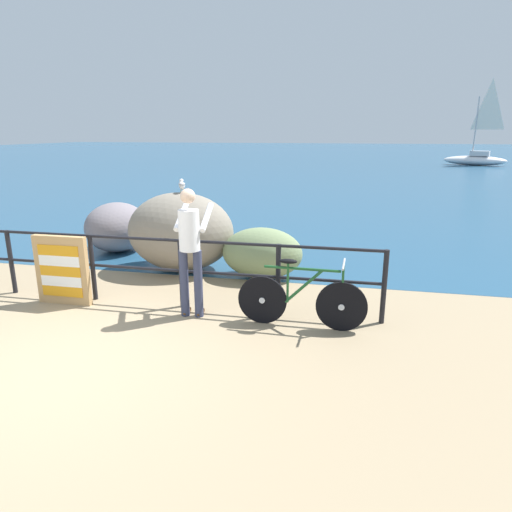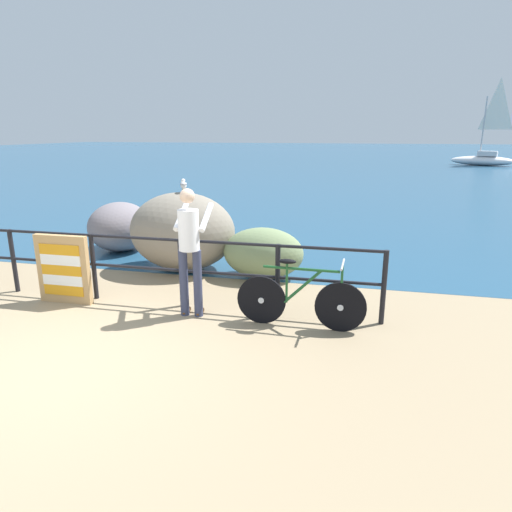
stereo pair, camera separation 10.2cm
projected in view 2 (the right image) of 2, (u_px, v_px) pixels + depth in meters
The scene contains 11 objects.
ground_plane at pixel (299, 181), 23.78m from camera, with size 120.00×120.00×0.10m, color #937F60.
sea_surface at pixel (333, 154), 50.40m from camera, with size 120.00×90.00×0.01m, color navy.
promenade_railing at pixel (136, 262), 6.67m from camera, with size 7.18×0.07×1.02m.
bicycle at pixel (301, 299), 5.87m from camera, with size 1.70×0.48×0.92m.
person_at_railing at pixel (190, 247), 6.10m from camera, with size 0.46×0.65×1.78m.
folded_deckchair_stack at pixel (63, 269), 6.69m from camera, with size 0.84×0.10×1.04m.
breakwater_boulder_main at pixel (182, 231), 8.30m from camera, with size 1.97×1.47×1.43m.
breakwater_boulder_left at pixel (120, 227), 9.66m from camera, with size 1.30×1.42×1.05m.
breakwater_boulder_right at pixel (263, 253), 7.86m from camera, with size 1.41×0.92×0.89m.
seagull at pixel (184, 185), 8.11m from camera, with size 0.21×0.34×0.23m.
sailboat at pixel (484, 156), 33.41m from camera, with size 4.58×2.76×6.16m.
Camera 2 is at (3.17, -3.87, 2.50)m, focal length 31.66 mm.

